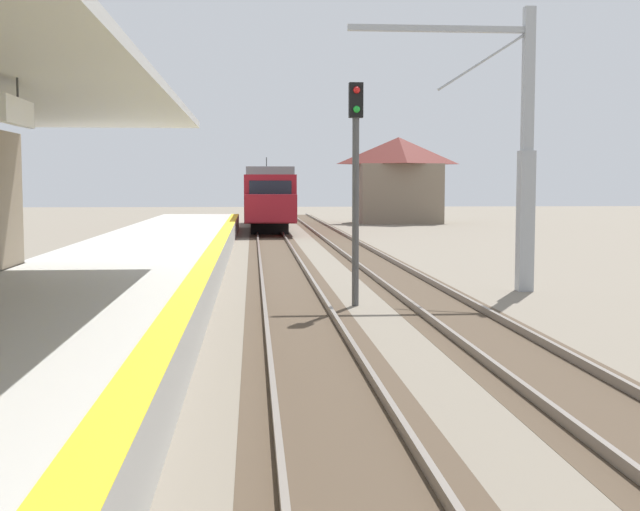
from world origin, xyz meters
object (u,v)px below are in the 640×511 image
at_px(approaching_train, 268,195).
at_px(distant_trackside_house, 398,178).
at_px(catenary_pylon_far_side, 516,156).
at_px(rail_signal_post, 356,170).

height_order(approaching_train, distant_trackside_house, distant_trackside_house).
bearing_deg(approaching_train, catenary_pylon_far_side, -79.79).
bearing_deg(rail_signal_post, approaching_train, 92.27).
bearing_deg(rail_signal_post, catenary_pylon_far_side, 28.24).
bearing_deg(catenary_pylon_far_side, rail_signal_post, -151.76).
relative_size(rail_signal_post, distant_trackside_house, 0.79).
xyz_separation_m(approaching_train, distant_trackside_house, (9.91, 7.76, 1.16)).
xyz_separation_m(approaching_train, rail_signal_post, (1.42, -35.70, 1.02)).
distance_m(approaching_train, distant_trackside_house, 12.64).
bearing_deg(rail_signal_post, distant_trackside_house, 78.95).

